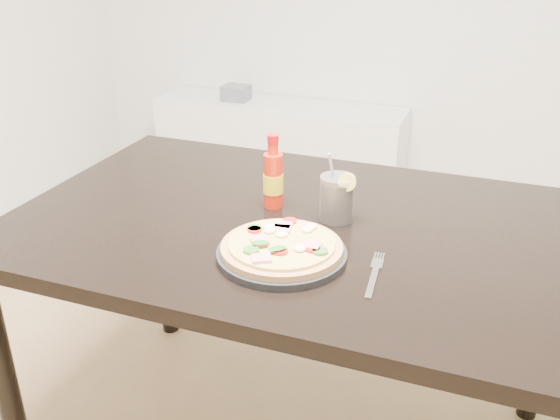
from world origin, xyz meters
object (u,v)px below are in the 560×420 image
(hot_sauce_bottle, at_px, (273,179))
(cola_cup, at_px, (337,199))
(pizza, at_px, (282,246))
(dining_table, at_px, (297,250))
(fork, at_px, (375,273))
(plate, at_px, (282,254))
(media_console, at_px, (279,146))

(hot_sauce_bottle, distance_m, cola_cup, 0.18)
(pizza, bearing_deg, dining_table, 98.88)
(pizza, bearing_deg, hot_sauce_bottle, 115.29)
(pizza, distance_m, hot_sauce_bottle, 0.27)
(fork, bearing_deg, dining_table, 136.53)
(pizza, bearing_deg, plate, -78.23)
(fork, bearing_deg, hot_sauce_bottle, 137.70)
(dining_table, distance_m, hot_sauce_bottle, 0.19)
(fork, bearing_deg, cola_cup, 117.96)
(hot_sauce_bottle, relative_size, media_console, 0.14)
(cola_cup, height_order, media_console, cola_cup)
(dining_table, height_order, cola_cup, cola_cup)
(hot_sauce_bottle, distance_m, media_console, 1.99)
(pizza, relative_size, hot_sauce_bottle, 1.39)
(pizza, height_order, cola_cup, cola_cup)
(cola_cup, xyz_separation_m, media_console, (-0.84, 1.80, -0.55))
(pizza, relative_size, fork, 1.41)
(plate, relative_size, pizza, 1.07)
(plate, distance_m, media_console, 2.23)
(pizza, xyz_separation_m, fork, (0.21, -0.00, -0.02))
(fork, bearing_deg, pizza, 174.55)
(plate, xyz_separation_m, hot_sauce_bottle, (-0.11, 0.24, 0.07))
(plate, relative_size, media_console, 0.20)
(cola_cup, bearing_deg, plate, -104.30)
(media_console, bearing_deg, hot_sauce_bottle, -69.64)
(dining_table, relative_size, plate, 4.90)
(dining_table, relative_size, fork, 7.42)
(cola_cup, bearing_deg, dining_table, -154.77)
(cola_cup, bearing_deg, hot_sauce_bottle, 174.84)
(plate, height_order, fork, plate)
(fork, bearing_deg, media_console, 110.66)
(hot_sauce_bottle, height_order, fork, hot_sauce_bottle)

